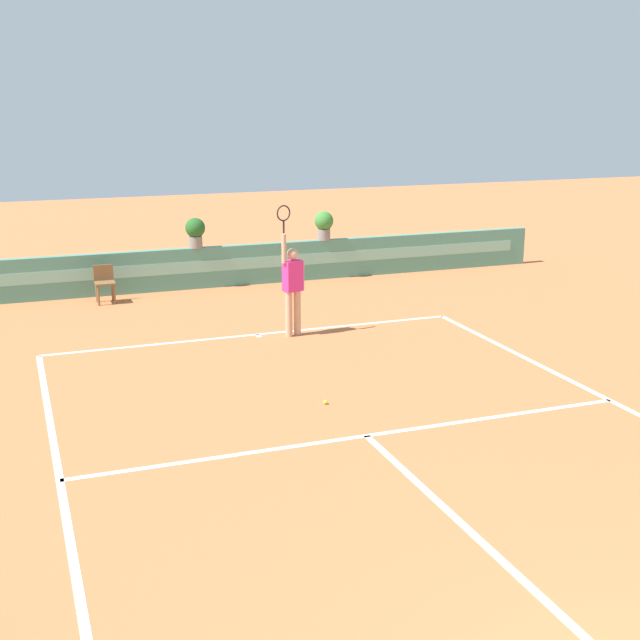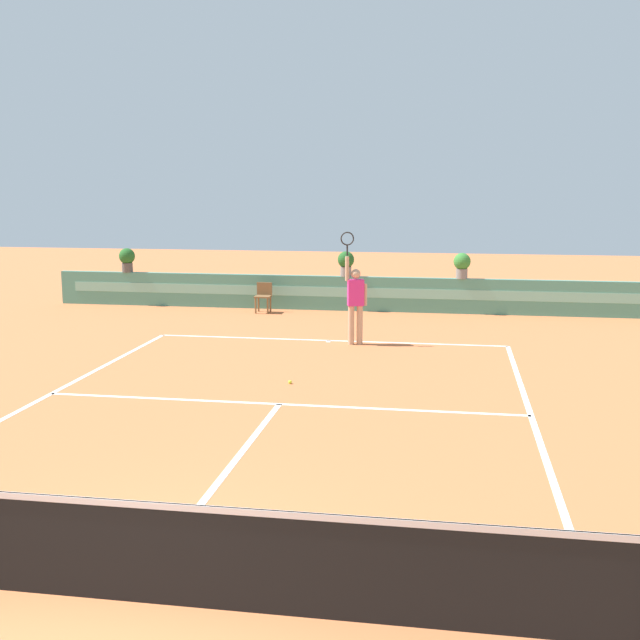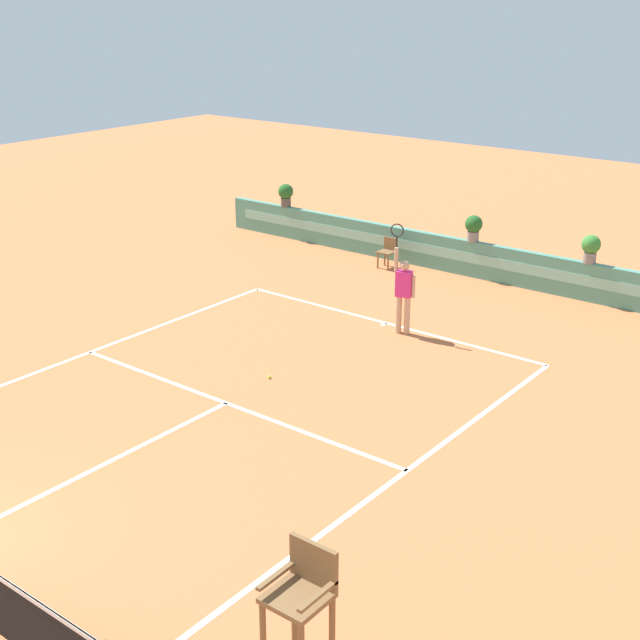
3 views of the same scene
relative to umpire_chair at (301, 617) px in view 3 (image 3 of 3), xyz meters
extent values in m
plane|color=#C66B3D|center=(-6.05, 4.74, -1.34)|extent=(60.00, 60.00, 0.00)
cube|color=white|center=(-6.05, 10.63, -1.34)|extent=(8.22, 0.10, 0.01)
cube|color=white|center=(-6.05, 5.14, -1.34)|extent=(8.22, 0.10, 0.01)
cube|color=white|center=(-6.05, 1.94, -1.34)|extent=(0.10, 6.40, 0.01)
cube|color=white|center=(-10.16, 4.68, -1.34)|extent=(0.10, 11.89, 0.01)
cube|color=white|center=(-1.94, 4.68, -1.34)|extent=(0.10, 11.89, 0.01)
cube|color=white|center=(-6.05, 10.53, -1.34)|extent=(0.10, 0.20, 0.01)
cube|color=#4C8E7A|center=(-6.05, 15.13, -0.84)|extent=(18.00, 0.20, 1.00)
cube|color=#7ABCA8|center=(-6.05, 15.02, -0.79)|extent=(17.10, 0.01, 0.28)
cylinder|color=brown|center=(-0.26, 0.19, -0.54)|extent=(0.07, 0.07, 1.60)
cube|color=brown|center=(0.00, -0.06, 0.29)|extent=(0.60, 0.60, 0.06)
cube|color=brown|center=(0.00, 0.21, 0.56)|extent=(0.60, 0.06, 0.48)
cube|color=brown|center=(-0.27, -0.06, 0.44)|extent=(0.06, 0.60, 0.04)
cube|color=brown|center=(0.27, -0.06, 0.44)|extent=(0.06, 0.60, 0.04)
cylinder|color=brown|center=(-8.71, 14.15, -1.12)|extent=(0.05, 0.05, 0.45)
cylinder|color=brown|center=(-8.36, 14.15, -1.12)|extent=(0.05, 0.05, 0.45)
cylinder|color=brown|center=(-8.71, 14.50, -1.12)|extent=(0.05, 0.05, 0.45)
cylinder|color=brown|center=(-8.36, 14.50, -1.12)|extent=(0.05, 0.05, 0.45)
cube|color=brown|center=(-8.53, 14.33, -0.87)|extent=(0.44, 0.44, 0.04)
cube|color=brown|center=(-8.53, 14.53, -0.67)|extent=(0.44, 0.04, 0.36)
cylinder|color=tan|center=(-5.30, 10.35, -0.89)|extent=(0.14, 0.14, 0.90)
cylinder|color=tan|center=(-5.49, 10.29, -0.89)|extent=(0.14, 0.14, 0.90)
cube|color=#E52D84|center=(-5.39, 10.32, -0.14)|extent=(0.41, 0.31, 0.60)
sphere|color=tan|center=(-5.39, 10.32, 0.29)|extent=(0.22, 0.22, 0.22)
cylinder|color=tan|center=(-5.59, 10.27, 0.41)|extent=(0.09, 0.09, 0.55)
cylinder|color=black|center=(-5.59, 10.27, 0.83)|extent=(0.04, 0.04, 0.24)
torus|color=#262626|center=(-5.59, 10.27, 1.09)|extent=(0.31, 0.12, 0.31)
cylinder|color=tan|center=(-5.18, 10.38, -0.19)|extent=(0.09, 0.09, 0.50)
sphere|color=#CCE033|center=(-6.15, 6.51, -1.31)|extent=(0.07, 0.07, 0.07)
cylinder|color=#514C47|center=(-12.93, 15.13, -0.20)|extent=(0.32, 0.32, 0.28)
sphere|color=#235B23|center=(-12.93, 15.13, 0.14)|extent=(0.48, 0.48, 0.48)
cylinder|color=gray|center=(-6.26, 15.13, -0.20)|extent=(0.32, 0.32, 0.28)
sphere|color=#235B23|center=(-6.26, 15.13, 0.14)|extent=(0.48, 0.48, 0.48)
cylinder|color=gray|center=(-2.96, 15.13, -0.20)|extent=(0.32, 0.32, 0.28)
sphere|color=#387F33|center=(-2.96, 15.13, 0.14)|extent=(0.48, 0.48, 0.48)
camera|label=1|loc=(-10.49, -5.05, 3.29)|focal=48.06mm
camera|label=2|loc=(-3.28, -7.37, 2.32)|focal=44.28mm
camera|label=3|loc=(4.72, -5.73, 6.09)|focal=49.25mm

